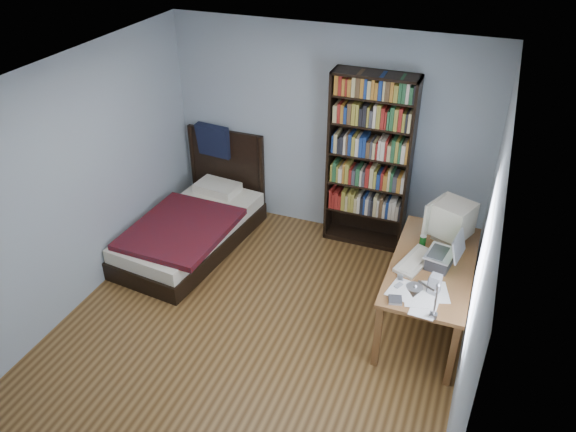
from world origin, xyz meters
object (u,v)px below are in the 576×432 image
Objects in this scene: soda_can at (423,241)px; bookshelf at (369,163)px; keyboard at (415,261)px; crt_monitor at (450,219)px; desk_lamp at (418,294)px; laptop at (442,258)px; speaker at (435,284)px; desk at (435,265)px; bed at (194,225)px.

bookshelf is (-0.80, 0.97, 0.26)m from soda_can.
keyboard is 1.52m from bookshelf.
crt_monitor is 0.78× the size of desk_lamp.
crt_monitor is at bearing 90.48° from laptop.
keyboard is at bearing -174.20° from laptop.
crt_monitor is 2.65× the size of speaker.
crt_monitor reaches higher than keyboard.
laptop is (0.07, -0.46, 0.42)m from desk.
desk is 0.95m from speaker.
crt_monitor is 0.96× the size of keyboard.
desk is at bearing 105.44° from speaker.
desk_lamp reaches higher than bed.
bookshelf reaches higher than keyboard.
crt_monitor is at bearing 44.33° from soda_can.
keyboard is at bearing 98.28° from desk_lamp.
keyboard is 2.75m from bed.
bed is (-2.68, 0.17, -0.53)m from soda_can.
bed reaches higher than desk.
speaker reaches higher than desk.
desk is 0.63m from laptop.
desk_lamp is at bearing -84.22° from soda_can.
soda_can reaches higher than desk.
desk_lamp is 1.22× the size of keyboard.
laptop is 0.18× the size of bookshelf.
bookshelf is at bearing 23.07° from bed.
desk_lamp is at bearing -90.19° from desk.
desk is 4.11× the size of laptop.
bookshelf reaches higher than bed.
desk_lamp is at bearing -64.77° from keyboard.
keyboard is 4.45× the size of soda_can.
desk is at bearing -39.99° from bookshelf.
keyboard reaches higher than desk.
bed reaches higher than laptop.
speaker is 0.71m from soda_can.
crt_monitor is 0.23× the size of bed.
desk_lamp is at bearing -85.47° from speaker.
crt_monitor reaches higher than speaker.
soda_can is at bearing -3.58° from bed.
desk is 0.74× the size of bookshelf.
speaker is (0.00, -0.88, -0.15)m from crt_monitor.
crt_monitor is 4.26× the size of soda_can.
keyboard is 0.44m from speaker.
desk is at bearing 50.92° from soda_can.
bookshelf is (-1.01, 0.76, 0.07)m from crt_monitor.
crt_monitor is 0.35m from soda_can.
soda_can is (-0.14, 1.37, -0.44)m from desk_lamp.
keyboard is 2.77× the size of speaker.
crt_monitor reaches higher than laptop.
speaker is at bearing -16.26° from bed.
laptop reaches higher than keyboard.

